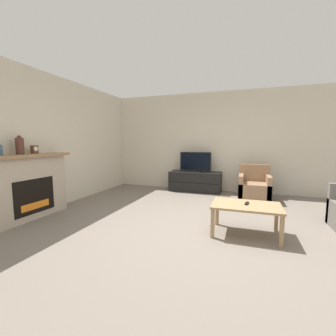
{
  "coord_description": "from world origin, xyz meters",
  "views": [
    {
      "loc": [
        0.61,
        -3.3,
        1.34
      ],
      "look_at": [
        -0.8,
        0.77,
        0.85
      ],
      "focal_mm": 24.0,
      "sensor_mm": 36.0,
      "label": 1
    }
  ],
  "objects": [
    {
      "name": "ground_plane",
      "position": [
        0.0,
        0.0,
        0.0
      ],
      "size": [
        24.0,
        24.0,
        0.0
      ],
      "primitive_type": "plane",
      "color": "slate"
    },
    {
      "name": "wall_back",
      "position": [
        0.0,
        3.02,
        1.35
      ],
      "size": [
        12.0,
        0.06,
        2.7
      ],
      "color": "beige",
      "rests_on": "ground"
    },
    {
      "name": "wall_left",
      "position": [
        -3.14,
        0.0,
        1.35
      ],
      "size": [
        0.06,
        12.0,
        2.7
      ],
      "color": "beige",
      "rests_on": "ground"
    },
    {
      "name": "fireplace",
      "position": [
        -2.96,
        -0.45,
        0.58
      ],
      "size": [
        0.4,
        1.54,
        1.14
      ],
      "color": "#B7A893",
      "rests_on": "ground"
    },
    {
      "name": "mantel_vase_centre_left",
      "position": [
        -2.95,
        -0.57,
        1.29
      ],
      "size": [
        0.13,
        0.13,
        0.32
      ],
      "color": "#512D23",
      "rests_on": "fireplace"
    },
    {
      "name": "mantel_clock",
      "position": [
        -2.95,
        -0.3,
        1.22
      ],
      "size": [
        0.08,
        0.11,
        0.15
      ],
      "color": "brown",
      "rests_on": "fireplace"
    },
    {
      "name": "tv_stand",
      "position": [
        -0.68,
        2.7,
        0.27
      ],
      "size": [
        1.4,
        0.5,
        0.54
      ],
      "color": "black",
      "rests_on": "ground"
    },
    {
      "name": "tv",
      "position": [
        -0.68,
        2.7,
        0.79
      ],
      "size": [
        0.85,
        0.18,
        0.54
      ],
      "color": "black",
      "rests_on": "tv_stand"
    },
    {
      "name": "armchair",
      "position": [
        0.82,
        2.33,
        0.27
      ],
      "size": [
        0.7,
        0.76,
        0.8
      ],
      "color": "#937051",
      "rests_on": "ground"
    },
    {
      "name": "coffee_table",
      "position": [
        0.64,
        0.06,
        0.39
      ],
      "size": [
        0.96,
        0.62,
        0.45
      ],
      "color": "#A37F56",
      "rests_on": "ground"
    },
    {
      "name": "remote",
      "position": [
        0.65,
        0.09,
        0.46
      ],
      "size": [
        0.06,
        0.15,
        0.02
      ],
      "rotation": [
        0.0,
        0.0,
        -0.17
      ],
      "color": "black",
      "rests_on": "coffee_table"
    }
  ]
}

